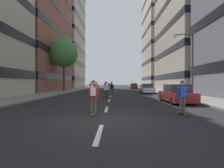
# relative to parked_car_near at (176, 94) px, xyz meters

# --- Properties ---
(ground_plane) EXTENTS (177.95, 177.95, 0.00)m
(ground_plane) POSITION_rel_parked_car_near_xyz_m (-5.63, 23.09, -0.70)
(ground_plane) COLOR black
(sidewalk_left) EXTENTS (3.96, 81.56, 0.14)m
(sidewalk_left) POSITION_rel_parked_car_near_xyz_m (-14.43, 26.80, -0.63)
(sidewalk_left) COLOR gray
(sidewalk_left) RESTS_ON ground_plane
(sidewalk_right) EXTENTS (3.96, 81.56, 0.14)m
(sidewalk_right) POSITION_rel_parked_car_near_xyz_m (3.18, 26.80, -0.63)
(sidewalk_right) COLOR gray
(sidewalk_right) RESTS_ON ground_plane
(lane_markings) EXTENTS (0.16, 67.20, 0.01)m
(lane_markings) POSITION_rel_parked_car_near_xyz_m (-5.63, 23.94, -0.70)
(lane_markings) COLOR silver
(lane_markings) RESTS_ON ground_plane
(building_left_mid) EXTENTS (14.83, 19.49, 32.31)m
(building_left_mid) POSITION_rel_parked_car_near_xyz_m (-23.77, 20.15, 15.55)
(building_left_mid) COLOR brown
(building_left_mid) RESTS_ON ground_plane
(building_left_far) EXTENTS (14.83, 17.47, 34.32)m
(building_left_far) POSITION_rel_parked_car_near_xyz_m (-23.77, 41.60, 16.55)
(building_left_far) COLOR #BCB29E
(building_left_far) RESTS_ON ground_plane
(building_right_mid) EXTENTS (14.83, 18.80, 24.03)m
(building_right_mid) POSITION_rel_parked_car_near_xyz_m (12.51, 20.15, 11.41)
(building_right_mid) COLOR #B2A893
(building_right_mid) RESTS_ON ground_plane
(building_right_far) EXTENTS (14.83, 16.51, 35.98)m
(building_right_far) POSITION_rel_parked_car_near_xyz_m (12.51, 41.60, 17.38)
(building_right_far) COLOR #BCB29E
(building_right_far) RESTS_ON ground_plane
(parked_car_near) EXTENTS (1.82, 4.40, 1.52)m
(parked_car_near) POSITION_rel_parked_car_near_xyz_m (0.00, 0.00, 0.00)
(parked_car_near) COLOR maroon
(parked_car_near) RESTS_ON ground_plane
(parked_car_mid) EXTENTS (1.82, 4.40, 1.52)m
(parked_car_mid) POSITION_rel_parked_car_near_xyz_m (0.00, 31.38, 0.00)
(parked_car_mid) COLOR maroon
(parked_car_mid) RESTS_ON ground_plane
(parked_car_far) EXTENTS (1.82, 4.40, 1.52)m
(parked_car_far) POSITION_rel_parked_car_near_xyz_m (0.00, 12.89, 0.00)
(parked_car_far) COLOR silver
(parked_car_far) RESTS_ON ground_plane
(street_tree_near) EXTENTS (5.15, 5.15, 9.51)m
(street_tree_near) POSITION_rel_parked_car_near_xyz_m (-14.43, 16.62, 6.35)
(street_tree_near) COLOR #4C3823
(street_tree_near) RESTS_ON sidewalk_left
(streetlamp_right) EXTENTS (2.13, 0.30, 6.50)m
(streetlamp_right) POSITION_rel_parked_car_near_xyz_m (2.42, 3.15, 3.44)
(streetlamp_right) COLOR #3F3F44
(streetlamp_right) RESTS_ON sidewalk_right
(skater_0) EXTENTS (0.57, 0.92, 1.78)m
(skater_0) POSITION_rel_parked_car_near_xyz_m (-7.75, 10.47, 0.32)
(skater_0) COLOR brown
(skater_0) RESTS_ON ground_plane
(skater_1) EXTENTS (0.56, 0.92, 1.78)m
(skater_1) POSITION_rel_parked_car_near_xyz_m (-6.00, 3.58, 0.29)
(skater_1) COLOR brown
(skater_1) RESTS_ON ground_plane
(skater_2) EXTENTS (0.54, 0.91, 1.78)m
(skater_2) POSITION_rel_parked_car_near_xyz_m (-9.32, 21.09, 0.32)
(skater_2) COLOR brown
(skater_2) RESTS_ON ground_plane
(skater_3) EXTENTS (0.54, 0.91, 1.78)m
(skater_3) POSITION_rel_parked_car_near_xyz_m (-6.19, -5.51, 0.32)
(skater_3) COLOR brown
(skater_3) RESTS_ON ground_plane
(skater_4) EXTENTS (0.54, 0.91, 1.78)m
(skater_4) POSITION_rel_parked_car_near_xyz_m (-6.10, 29.86, 0.32)
(skater_4) COLOR brown
(skater_4) RESTS_ON ground_plane
(skater_5) EXTENTS (0.54, 0.91, 1.78)m
(skater_5) POSITION_rel_parked_car_near_xyz_m (-7.57, 27.56, 0.29)
(skater_5) COLOR brown
(skater_5) RESTS_ON ground_plane
(skater_6) EXTENTS (0.57, 0.92, 1.78)m
(skater_6) POSITION_rel_parked_car_near_xyz_m (-1.61, -5.21, 0.29)
(skater_6) COLOR brown
(skater_6) RESTS_ON ground_plane
(skater_7) EXTENTS (0.57, 0.92, 1.78)m
(skater_7) POSITION_rel_parked_car_near_xyz_m (-5.50, 8.40, 0.29)
(skater_7) COLOR brown
(skater_7) RESTS_ON ground_plane
(skater_8) EXTENTS (0.56, 0.92, 1.78)m
(skater_8) POSITION_rel_parked_car_near_xyz_m (-6.75, 31.89, 0.29)
(skater_8) COLOR brown
(skater_8) RESTS_ON ground_plane
(skater_9) EXTENTS (0.57, 0.92, 1.78)m
(skater_9) POSITION_rel_parked_car_near_xyz_m (-10.80, 24.89, 0.29)
(skater_9) COLOR brown
(skater_9) RESTS_ON ground_plane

